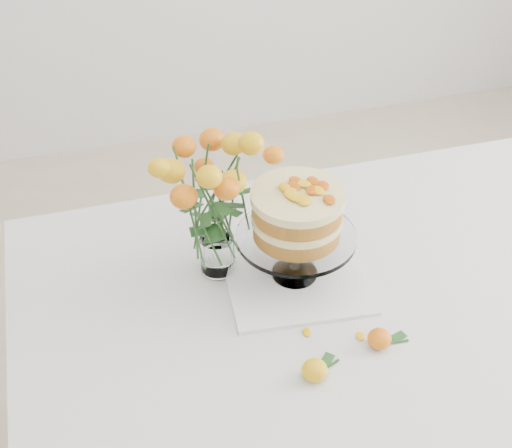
# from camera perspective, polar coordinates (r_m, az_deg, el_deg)

# --- Properties ---
(table) EXTENTS (1.43, 0.93, 0.76)m
(table) POSITION_cam_1_polar(r_m,az_deg,el_deg) (1.63, 6.82, -7.31)
(table) COLOR tan
(table) RESTS_ON ground
(napkin) EXTENTS (0.33, 0.33, 0.01)m
(napkin) POSITION_cam_1_polar(r_m,az_deg,el_deg) (1.59, 3.09, -4.14)
(napkin) COLOR white
(napkin) RESTS_ON table
(cake_stand) EXTENTS (0.26, 0.26, 0.23)m
(cake_stand) POSITION_cam_1_polar(r_m,az_deg,el_deg) (1.49, 3.30, 0.44)
(cake_stand) COLOR white
(cake_stand) RESTS_ON napkin
(rose_vase) EXTENTS (0.29, 0.29, 0.38)m
(rose_vase) POSITION_cam_1_polar(r_m,az_deg,el_deg) (1.47, -3.34, 2.72)
(rose_vase) COLOR white
(rose_vase) RESTS_ON table
(loose_rose_near) EXTENTS (0.09, 0.05, 0.04)m
(loose_rose_near) POSITION_cam_1_polar(r_m,az_deg,el_deg) (1.38, 4.72, -11.57)
(loose_rose_near) COLOR yellow
(loose_rose_near) RESTS_ON table
(loose_rose_far) EXTENTS (0.09, 0.05, 0.04)m
(loose_rose_far) POSITION_cam_1_polar(r_m,az_deg,el_deg) (1.45, 9.86, -9.04)
(loose_rose_far) COLOR #C55609
(loose_rose_far) RESTS_ON table
(stray_petal_a) EXTENTS (0.03, 0.02, 0.00)m
(stray_petal_a) POSITION_cam_1_polar(r_m,az_deg,el_deg) (1.47, 4.11, -8.64)
(stray_petal_a) COLOR #F8B40F
(stray_petal_a) RESTS_ON table
(stray_petal_b) EXTENTS (0.03, 0.02, 0.00)m
(stray_petal_b) POSITION_cam_1_polar(r_m,az_deg,el_deg) (1.47, 8.34, -8.87)
(stray_petal_b) COLOR #F8B40F
(stray_petal_b) RESTS_ON table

